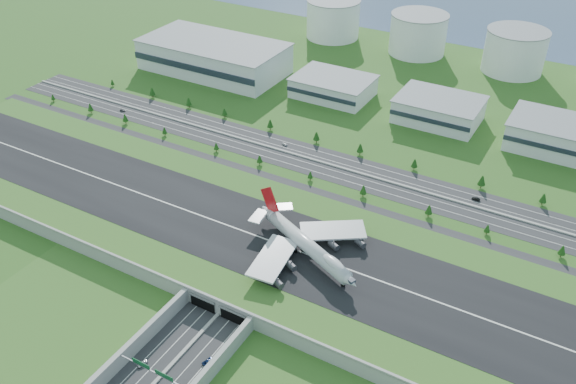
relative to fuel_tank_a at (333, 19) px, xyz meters
The scene contains 19 objects.
ground 332.88m from the fuel_tank_a, 68.84° to the right, with size 1200.00×1200.00×0.00m, color #1C4616.
airfield_deck 332.76m from the fuel_tank_a, 68.84° to the right, with size 520.00×100.00×9.20m.
sign_gantry_near 422.58m from the fuel_tank_a, 73.50° to the right, with size 38.70×0.70×9.80m.
north_expressway 246.84m from the fuel_tank_a, 60.83° to the right, with size 560.00×36.00×0.12m, color #28282B.
tree_row 250.53m from the fuel_tank_a, 57.63° to the right, with size 507.14×48.51×8.44m.
hangar_west 134.72m from the fuel_tank_a, 111.80° to the right, with size 120.00×60.00×25.00m, color silver.
hangar_mid_a 134.54m from the fuel_tank_a, 63.43° to the right, with size 58.00×42.00×15.00m, color silver.
hangar_mid_b 188.43m from the fuel_tank_a, 39.61° to the right, with size 58.00×42.00×17.00m, color silver.
hangar_mid_c 255.13m from the fuel_tank_a, 28.07° to the right, with size 58.00×42.00×19.00m, color silver.
fuel_tank_a is the anchor object (origin of this frame).
fuel_tank_b 85.00m from the fuel_tank_a, ahead, with size 50.00×50.00×35.00m, color white.
fuel_tank_c 170.00m from the fuel_tank_a, ahead, with size 50.00×50.00×35.00m, color white.
bay_water 208.82m from the fuel_tank_a, 54.78° to the left, with size 1200.00×260.00×0.06m, color #3C5172.
boeing_747 339.71m from the fuel_tank_a, 65.90° to the right, with size 72.44×66.85×23.99m.
car_0 415.24m from the fuel_tank_a, 74.74° to the right, with size 1.95×4.86×1.65m, color silver.
car_2 407.90m from the fuel_tank_a, 70.98° to the right, with size 2.68×5.82×1.62m, color #0D1D44.
car_4 233.03m from the fuel_tank_a, 106.12° to the right, with size 1.75×4.34×1.48m, color #5C5B60.
car_5 287.40m from the fuel_tank_a, 46.40° to the right, with size 1.69×4.85×1.60m, color black.
car_7 218.17m from the fuel_tank_a, 72.16° to the right, with size 1.90×4.66×1.35m, color silver.
Camera 1 is at (128.94, -209.51, 205.10)m, focal length 38.00 mm.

